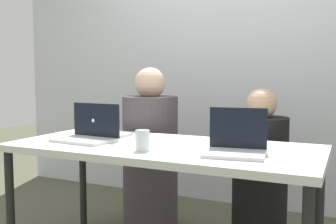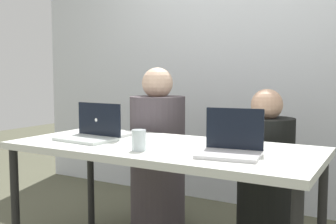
# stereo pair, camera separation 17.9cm
# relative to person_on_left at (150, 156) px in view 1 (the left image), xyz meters

# --- Properties ---
(back_wall) EXTENTS (4.54, 0.10, 2.55)m
(back_wall) POSITION_rel_person_on_left_xyz_m (0.42, 0.79, 0.74)
(back_wall) COLOR silver
(back_wall) RESTS_ON ground
(desk) EXTENTS (1.75, 0.79, 0.76)m
(desk) POSITION_rel_person_on_left_xyz_m (0.42, -0.65, 0.16)
(desk) COLOR silver
(desk) RESTS_ON ground
(person_on_left) EXTENTS (0.47, 0.47, 1.21)m
(person_on_left) POSITION_rel_person_on_left_xyz_m (0.00, 0.00, 0.00)
(person_on_left) COLOR #4E454A
(person_on_left) RESTS_ON ground
(person_on_right) EXTENTS (0.38, 0.38, 1.06)m
(person_on_right) POSITION_rel_person_on_left_xyz_m (0.84, 0.00, -0.07)
(person_on_right) COLOR black
(person_on_right) RESTS_ON ground
(laptop_front_left) EXTENTS (0.37, 0.27, 0.22)m
(laptop_front_left) POSITION_rel_person_on_left_xyz_m (-0.04, -0.72, 0.27)
(laptop_front_left) COLOR silver
(laptop_front_left) RESTS_ON desk
(laptop_front_right) EXTENTS (0.32, 0.28, 0.23)m
(laptop_front_right) POSITION_rel_person_on_left_xyz_m (0.87, -0.74, 0.27)
(laptop_front_right) COLOR silver
(laptop_front_right) RESTS_ON desk
(laptop_back_left) EXTENTS (0.29, 0.25, 0.21)m
(laptop_back_left) POSITION_rel_person_on_left_xyz_m (-0.05, -0.55, 0.27)
(laptop_back_left) COLOR silver
(laptop_back_left) RESTS_ON desk
(water_glass_center) EXTENTS (0.08, 0.08, 0.11)m
(water_glass_center) POSITION_rel_person_on_left_xyz_m (0.41, -0.86, 0.27)
(water_glass_center) COLOR silver
(water_glass_center) RESTS_ON desk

